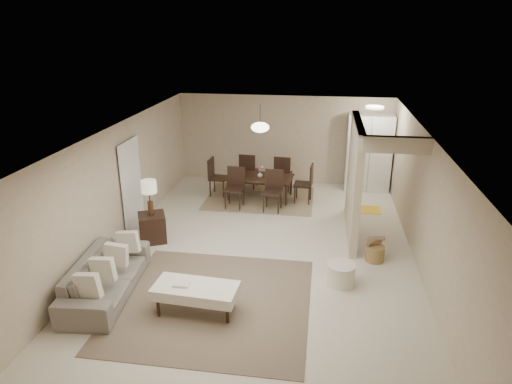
% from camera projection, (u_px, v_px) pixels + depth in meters
% --- Properties ---
extents(floor, '(9.00, 9.00, 0.00)m').
position_uv_depth(floor, '(263.00, 252.00, 9.28)').
color(floor, beige).
rests_on(floor, ground).
extents(ceiling, '(9.00, 9.00, 0.00)m').
position_uv_depth(ceiling, '(263.00, 132.00, 8.41)').
color(ceiling, white).
rests_on(ceiling, back_wall).
extents(back_wall, '(6.00, 0.00, 6.00)m').
position_uv_depth(back_wall, '(284.00, 140.00, 13.01)').
color(back_wall, tan).
rests_on(back_wall, floor).
extents(left_wall, '(0.00, 9.00, 9.00)m').
position_uv_depth(left_wall, '(117.00, 187.00, 9.26)').
color(left_wall, tan).
rests_on(left_wall, floor).
extents(right_wall, '(0.00, 9.00, 9.00)m').
position_uv_depth(right_wall, '(424.00, 204.00, 8.43)').
color(right_wall, tan).
rests_on(right_wall, floor).
extents(partition, '(0.15, 2.50, 2.50)m').
position_uv_depth(partition, '(354.00, 179.00, 9.75)').
color(partition, tan).
rests_on(partition, floor).
extents(doorway, '(0.04, 0.90, 2.04)m').
position_uv_depth(doorway, '(131.00, 188.00, 9.89)').
color(doorway, black).
rests_on(doorway, floor).
extents(pantry_cabinet, '(1.20, 0.55, 2.10)m').
position_uv_depth(pantry_cabinet, '(369.00, 153.00, 12.43)').
color(pantry_cabinet, white).
rests_on(pantry_cabinet, floor).
extents(flush_light, '(0.44, 0.44, 0.05)m').
position_uv_depth(flush_light, '(375.00, 107.00, 11.06)').
color(flush_light, white).
rests_on(flush_light, ceiling).
extents(living_rug, '(3.20, 3.20, 0.01)m').
position_uv_depth(living_rug, '(213.00, 302.00, 7.64)').
color(living_rug, brown).
rests_on(living_rug, floor).
extents(sofa, '(2.33, 1.07, 0.66)m').
position_uv_depth(sofa, '(106.00, 276.00, 7.78)').
color(sofa, slate).
rests_on(sofa, floor).
extents(ottoman_bench, '(1.38, 0.70, 0.48)m').
position_uv_depth(ottoman_bench, '(196.00, 291.00, 7.26)').
color(ottoman_bench, beige).
rests_on(ottoman_bench, living_rug).
extents(side_table, '(0.72, 0.72, 0.60)m').
position_uv_depth(side_table, '(152.00, 228.00, 9.69)').
color(side_table, black).
rests_on(side_table, floor).
extents(table_lamp, '(0.32, 0.32, 0.76)m').
position_uv_depth(table_lamp, '(149.00, 190.00, 9.39)').
color(table_lamp, '#49331F').
rests_on(table_lamp, side_table).
extents(round_pouf, '(0.51, 0.51, 0.40)m').
position_uv_depth(round_pouf, '(341.00, 274.00, 8.10)').
color(round_pouf, beige).
rests_on(round_pouf, floor).
extents(wicker_basket, '(0.39, 0.39, 0.31)m').
position_uv_depth(wicker_basket, '(375.00, 253.00, 8.92)').
color(wicker_basket, olive).
rests_on(wicker_basket, floor).
extents(dining_rug, '(2.80, 2.10, 0.01)m').
position_uv_depth(dining_rug, '(260.00, 198.00, 12.12)').
color(dining_rug, '#867553').
rests_on(dining_rug, floor).
extents(dining_table, '(1.76, 1.08, 0.60)m').
position_uv_depth(dining_table, '(260.00, 188.00, 12.02)').
color(dining_table, black).
rests_on(dining_table, dining_rug).
extents(dining_chairs, '(2.75, 2.08, 1.02)m').
position_uv_depth(dining_chairs, '(260.00, 180.00, 11.95)').
color(dining_chairs, black).
rests_on(dining_chairs, dining_rug).
extents(vase, '(0.18, 0.18, 0.14)m').
position_uv_depth(vase, '(260.00, 175.00, 11.89)').
color(vase, silver).
rests_on(vase, dining_table).
extents(yellow_mat, '(0.91, 0.59, 0.01)m').
position_uv_depth(yellow_mat, '(362.00, 209.00, 11.42)').
color(yellow_mat, yellow).
rests_on(yellow_mat, floor).
extents(pendant_light, '(0.46, 0.46, 0.71)m').
position_uv_depth(pendant_light, '(260.00, 127.00, 11.45)').
color(pendant_light, '#49331F').
rests_on(pendant_light, ceiling).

